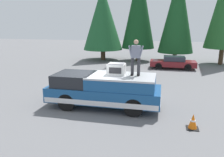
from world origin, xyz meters
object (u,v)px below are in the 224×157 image
at_px(person_on_truck_bed, 136,57).
at_px(traffic_cone, 193,122).
at_px(pickup_truck, 104,90).
at_px(parked_car_maroon, 173,62).
at_px(compressor_unit, 116,69).

distance_m(person_on_truck_bed, traffic_cone, 3.80).
height_order(pickup_truck, person_on_truck_bed, person_on_truck_bed).
bearing_deg(parked_car_maroon, person_on_truck_bed, 168.26).
relative_size(parked_car_maroon, traffic_cone, 6.61).
xyz_separation_m(compressor_unit, parked_car_maroon, (10.74, -3.14, -1.35)).
distance_m(pickup_truck, person_on_truck_bed, 2.26).
bearing_deg(compressor_unit, person_on_truck_bed, -89.09).
bearing_deg(pickup_truck, traffic_cone, -111.10).
distance_m(pickup_truck, traffic_cone, 4.36).
relative_size(pickup_truck, person_on_truck_bed, 3.28).
bearing_deg(pickup_truck, person_on_truck_bed, -83.95).
bearing_deg(parked_car_maroon, traffic_cone, -178.66).
xyz_separation_m(person_on_truck_bed, parked_car_maroon, (10.72, -2.23, -1.97)).
bearing_deg(pickup_truck, compressor_unit, -76.29).
relative_size(person_on_truck_bed, parked_car_maroon, 0.41).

